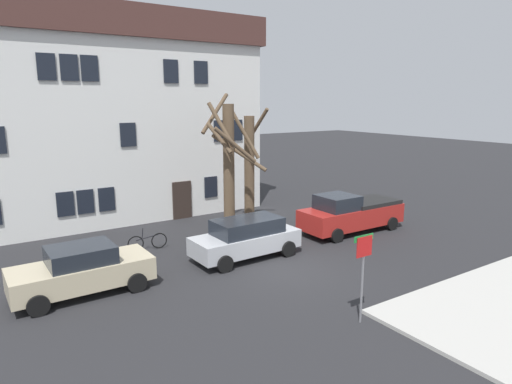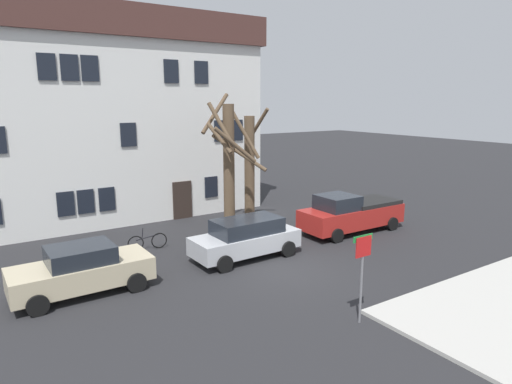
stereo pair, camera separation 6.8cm
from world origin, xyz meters
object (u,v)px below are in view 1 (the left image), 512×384
at_px(building_main, 113,115).
at_px(car_beige_sedan, 82,270).
at_px(bicycle_leaning, 147,242).
at_px(tree_bare_near, 228,165).
at_px(pickup_truck_red, 351,213).
at_px(car_silver_wagon, 246,238).
at_px(tree_bare_mid, 249,167).
at_px(street_sign_pole, 363,262).

bearing_deg(building_main, car_beige_sedan, -112.65).
xyz_separation_m(building_main, bicycle_leaning, (-0.95, -7.37, -5.31)).
height_order(building_main, tree_bare_near, building_main).
height_order(car_beige_sedan, pickup_truck_red, pickup_truck_red).
bearing_deg(car_silver_wagon, pickup_truck_red, 3.40).
relative_size(building_main, car_silver_wagon, 3.49).
bearing_deg(tree_bare_mid, tree_bare_near, -158.37).
bearing_deg(building_main, tree_bare_mid, -54.19).
relative_size(building_main, tree_bare_near, 2.37).
xyz_separation_m(tree_bare_near, car_beige_sedan, (-7.64, -3.24, -2.63)).
bearing_deg(car_silver_wagon, street_sign_pole, -91.20).
relative_size(building_main, tree_bare_mid, 2.60).
bearing_deg(pickup_truck_red, tree_bare_mid, 136.96).
bearing_deg(building_main, tree_bare_near, -66.12).
distance_m(tree_bare_mid, pickup_truck_red, 5.65).
xyz_separation_m(pickup_truck_red, bicycle_leaning, (-9.58, 2.87, -0.59)).
distance_m(building_main, tree_bare_near, 8.29).
xyz_separation_m(tree_bare_near, pickup_truck_red, (5.40, -2.93, -2.52)).
bearing_deg(street_sign_pole, building_main, 96.71).
height_order(street_sign_pole, bicycle_leaning, street_sign_pole).
distance_m(tree_bare_near, car_beige_sedan, 8.71).
xyz_separation_m(tree_bare_mid, car_beige_sedan, (-9.23, -3.87, -2.29)).
bearing_deg(pickup_truck_red, bicycle_leaning, 163.31).
bearing_deg(car_beige_sedan, pickup_truck_red, 1.37).
distance_m(car_beige_sedan, car_silver_wagon, 6.58).
distance_m(tree_bare_mid, bicycle_leaning, 6.44).
xyz_separation_m(tree_bare_near, street_sign_pole, (-1.21, -9.95, -1.57)).
bearing_deg(street_sign_pole, tree_bare_near, 83.10).
distance_m(car_beige_sedan, street_sign_pole, 9.36).
distance_m(building_main, bicycle_leaning, 9.13).
distance_m(tree_bare_mid, car_silver_wagon, 5.26).
distance_m(building_main, pickup_truck_red, 14.20).
bearing_deg(tree_bare_near, car_silver_wagon, -107.83).
xyz_separation_m(building_main, car_silver_wagon, (2.17, -10.63, -4.79)).
bearing_deg(street_sign_pole, pickup_truck_red, 46.78).
relative_size(tree_bare_mid, street_sign_pole, 2.30).
height_order(tree_bare_near, bicycle_leaning, tree_bare_near).
bearing_deg(street_sign_pole, tree_bare_mid, 75.23).
bearing_deg(tree_bare_mid, bicycle_leaning, -173.23).
bearing_deg(bicycle_leaning, car_silver_wagon, -46.21).
relative_size(tree_bare_near, car_beige_sedan, 1.48).
xyz_separation_m(tree_bare_mid, street_sign_pole, (-2.79, -10.58, -1.23)).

